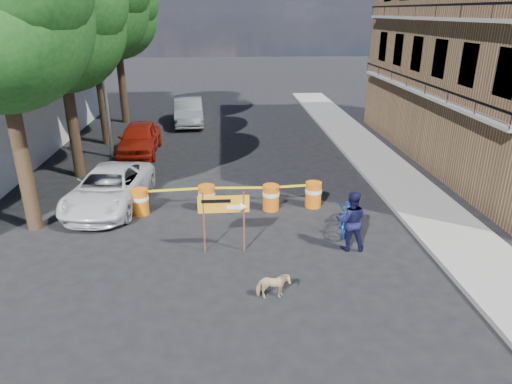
{
  "coord_description": "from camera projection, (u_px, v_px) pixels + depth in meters",
  "views": [
    {
      "loc": [
        -0.75,
        -11.54,
        6.42
      ],
      "look_at": [
        0.19,
        1.34,
        1.3
      ],
      "focal_mm": 32.0,
      "sensor_mm": 36.0,
      "label": 1
    }
  ],
  "objects": [
    {
      "name": "sedan_red",
      "position": [
        139.0,
        138.0,
        21.88
      ],
      "size": [
        1.83,
        4.4,
        1.49
      ],
      "primitive_type": "imported",
      "rotation": [
        0.0,
        0.0,
        0.02
      ],
      "color": "#A21B0D",
      "rests_on": "ground"
    },
    {
      "name": "bicycle",
      "position": [
        349.0,
        199.0,
        14.05
      ],
      "size": [
        1.08,
        1.29,
        2.08
      ],
      "primitive_type": "imported",
      "rotation": [
        0.0,
        0.0,
        -0.38
      ],
      "color": "#1340A2",
      "rests_on": "ground"
    },
    {
      "name": "detour_sign",
      "position": [
        230.0,
        209.0,
        12.62
      ],
      "size": [
        1.43,
        0.26,
        1.83
      ],
      "rotation": [
        0.0,
        0.0,
        -0.0
      ],
      "color": "#592D19",
      "rests_on": "ground"
    },
    {
      "name": "tree_mid_b",
      "position": [
        92.0,
        5.0,
        21.31
      ],
      "size": [
        5.67,
        5.4,
        9.62
      ],
      "color": "#332316",
      "rests_on": "ground"
    },
    {
      "name": "pedestrian",
      "position": [
        351.0,
        221.0,
        12.93
      ],
      "size": [
        0.95,
        0.79,
        1.78
      ],
      "primitive_type": "imported",
      "rotation": [
        0.0,
        0.0,
        3.0
      ],
      "color": "black",
      "rests_on": "ground"
    },
    {
      "name": "barrel_mid_left",
      "position": [
        207.0,
        197.0,
        15.66
      ],
      "size": [
        0.58,
        0.58,
        0.9
      ],
      "color": "#D15F0C",
      "rests_on": "ground"
    },
    {
      "name": "barrel_far_right",
      "position": [
        313.0,
        194.0,
        15.95
      ],
      "size": [
        0.58,
        0.58,
        0.9
      ],
      "color": "#D15F0C",
      "rests_on": "ground"
    },
    {
      "name": "tree_far",
      "position": [
        116.0,
        15.0,
        26.13
      ],
      "size": [
        5.04,
        4.8,
        8.84
      ],
      "color": "#332316",
      "rests_on": "ground"
    },
    {
      "name": "streetlamp",
      "position": [
        103.0,
        62.0,
        19.91
      ],
      "size": [
        1.25,
        0.18,
        8.0
      ],
      "color": "gray",
      "rests_on": "ground"
    },
    {
      "name": "dog",
      "position": [
        273.0,
        286.0,
        10.85
      ],
      "size": [
        0.81,
        0.4,
        0.68
      ],
      "primitive_type": "imported",
      "rotation": [
        0.0,
        0.0,
        1.61
      ],
      "color": "tan",
      "rests_on": "ground"
    },
    {
      "name": "sedan_silver",
      "position": [
        188.0,
        111.0,
        27.64
      ],
      "size": [
        2.02,
        4.82,
        1.55
      ],
      "primitive_type": "imported",
      "rotation": [
        0.0,
        0.0,
        0.08
      ],
      "color": "#9FA2A6",
      "rests_on": "ground"
    },
    {
      "name": "barrel_far_left",
      "position": [
        140.0,
        201.0,
        15.34
      ],
      "size": [
        0.58,
        0.58,
        0.9
      ],
      "color": "#D15F0C",
      "rests_on": "ground"
    },
    {
      "name": "barrel_mid_right",
      "position": [
        271.0,
        197.0,
        15.7
      ],
      "size": [
        0.58,
        0.58,
        0.9
      ],
      "color": "#D15F0C",
      "rests_on": "ground"
    },
    {
      "name": "tree_mid_a",
      "position": [
        59.0,
        23.0,
        16.94
      ],
      "size": [
        5.25,
        5.0,
        8.68
      ],
      "color": "#332316",
      "rests_on": "ground"
    },
    {
      "name": "ground",
      "position": [
        253.0,
        251.0,
        13.11
      ],
      "size": [
        120.0,
        120.0,
        0.0
      ],
      "primitive_type": "plane",
      "color": "black",
      "rests_on": "ground"
    },
    {
      "name": "sidewalk_east",
      "position": [
        391.0,
        174.0,
        19.06
      ],
      "size": [
        2.4,
        40.0,
        0.15
      ],
      "primitive_type": "cube",
      "color": "gray",
      "rests_on": "ground"
    },
    {
      "name": "suv_white",
      "position": [
        109.0,
        188.0,
        15.93
      ],
      "size": [
        2.74,
        5.03,
        1.34
      ],
      "primitive_type": "imported",
      "rotation": [
        0.0,
        0.0,
        -0.11
      ],
      "color": "silver",
      "rests_on": "ground"
    }
  ]
}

